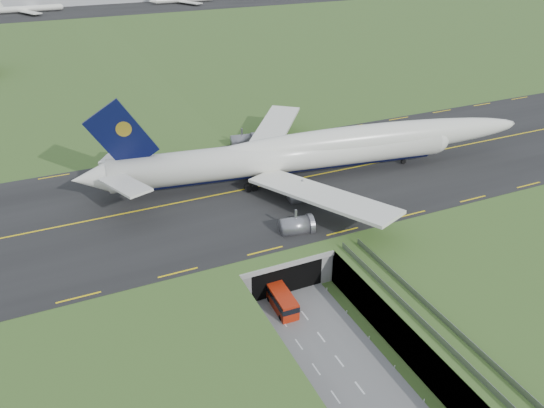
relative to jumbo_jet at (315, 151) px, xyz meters
name	(u,v)px	position (x,y,z in m)	size (l,w,h in m)	color
ground	(311,325)	(-18.05, -33.16, -11.31)	(900.00, 900.00, 0.00)	#3F5F26
airfield_deck	(312,309)	(-18.05, -33.16, -8.31)	(800.00, 800.00, 6.00)	gray
trench_road	(337,359)	(-18.05, -40.66, -11.21)	(12.00, 75.00, 0.20)	slate
taxiway	(231,193)	(-18.05, -0.16, -5.22)	(800.00, 44.00, 0.18)	black
tunnel_portal	(265,248)	(-18.05, -16.45, -7.98)	(17.00, 22.30, 6.00)	gray
guideway	(470,364)	(-7.05, -52.27, -5.99)	(3.00, 53.00, 7.05)	#A8A8A3
jumbo_jet	(315,151)	(0.00, 0.00, 0.00)	(91.95, 59.15, 19.77)	white
shuttle_tram	(282,301)	(-20.41, -28.20, -9.72)	(2.93, 7.15, 2.89)	#AD210B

